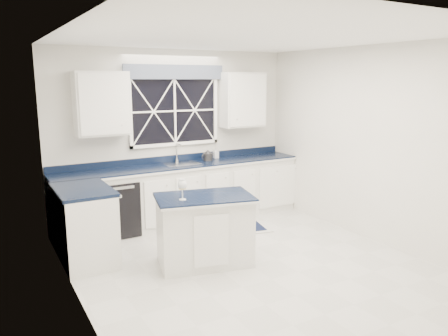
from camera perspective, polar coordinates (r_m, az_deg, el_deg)
ground at (r=5.49m, az=3.45°, el=-12.58°), size 4.50×4.50×0.00m
back_wall at (r=7.05m, az=-6.51°, el=4.20°), size 4.00×0.10×2.70m
base_cabinets at (r=6.68m, az=-7.36°, el=-4.11°), size 3.99×1.60×0.90m
countertop at (r=6.85m, az=-5.43°, el=0.36°), size 3.98×0.64×0.04m
dishwasher at (r=6.61m, az=-14.09°, el=-4.91°), size 0.60×0.58×0.82m
window at (r=6.97m, az=-6.45°, el=8.08°), size 1.65×0.09×1.26m
upper_cabinets at (r=6.85m, az=-6.05°, el=8.61°), size 3.10×0.34×0.90m
faucet at (r=6.99m, az=-6.12°, el=2.06°), size 0.05×0.20×0.30m
island at (r=5.40m, az=-2.56°, el=-8.04°), size 1.28×0.95×0.86m
rug at (r=6.74m, az=-0.07°, el=-7.78°), size 1.45×1.06×0.02m
kettle at (r=7.11m, az=-2.13°, el=1.63°), size 0.24×0.18×0.17m
wine_glass at (r=5.07m, az=-5.47°, el=-2.30°), size 0.10×0.10×0.25m
soap_bottle at (r=7.32m, az=-1.07°, el=1.97°), size 0.08×0.08×0.17m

